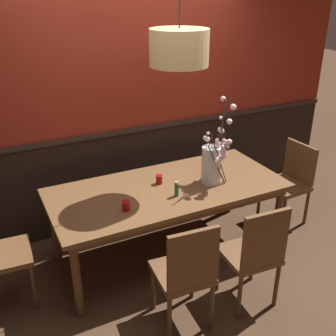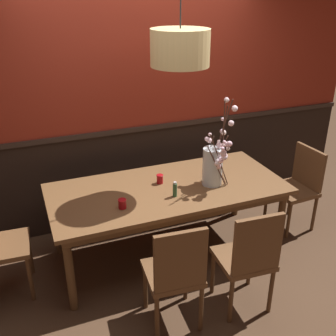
{
  "view_description": "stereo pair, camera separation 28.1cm",
  "coord_description": "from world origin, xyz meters",
  "px_view_note": "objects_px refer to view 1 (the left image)",
  "views": [
    {
      "loc": [
        -1.47,
        -2.94,
        2.47
      ],
      "look_at": [
        0.0,
        0.0,
        0.95
      ],
      "focal_mm": 42.67,
      "sensor_mm": 36.0,
      "label": 1
    },
    {
      "loc": [
        -1.21,
        -3.06,
        2.47
      ],
      "look_at": [
        0.0,
        0.0,
        0.95
      ],
      "focal_mm": 42.67,
      "sensor_mm": 36.0,
      "label": 2
    }
  ],
  "objects_px": {
    "chair_near_side_right": "(255,252)",
    "chair_far_side_left": "(107,174)",
    "condiment_bottle": "(177,189)",
    "pendant_lamp": "(179,48)",
    "dining_table": "(168,194)",
    "vase_with_blossoms": "(213,162)",
    "candle_holder_nearer_edge": "(126,206)",
    "chair_far_side_right": "(163,168)",
    "candle_holder_nearer_center": "(159,179)",
    "chair_head_east_end": "(291,179)",
    "chair_near_side_left": "(186,271)"
  },
  "relations": [
    {
      "from": "chair_near_side_right",
      "to": "chair_far_side_left",
      "type": "relative_size",
      "value": 0.98
    },
    {
      "from": "condiment_bottle",
      "to": "pendant_lamp",
      "type": "relative_size",
      "value": 0.18
    },
    {
      "from": "dining_table",
      "to": "vase_with_blossoms",
      "type": "xyz_separation_m",
      "value": [
        0.42,
        -0.1,
        0.28
      ]
    },
    {
      "from": "pendant_lamp",
      "to": "candle_holder_nearer_edge",
      "type": "bearing_deg",
      "value": -157.23
    },
    {
      "from": "vase_with_blossoms",
      "to": "dining_table",
      "type": "bearing_deg",
      "value": 166.57
    },
    {
      "from": "dining_table",
      "to": "chair_far_side_left",
      "type": "bearing_deg",
      "value": 107.24
    },
    {
      "from": "chair_far_side_left",
      "to": "chair_far_side_right",
      "type": "xyz_separation_m",
      "value": [
        0.67,
        -0.05,
        -0.04
      ]
    },
    {
      "from": "candle_holder_nearer_center",
      "to": "candle_holder_nearer_edge",
      "type": "relative_size",
      "value": 1.04
    },
    {
      "from": "chair_head_east_end",
      "to": "vase_with_blossoms",
      "type": "bearing_deg",
      "value": -175.36
    },
    {
      "from": "chair_near_side_right",
      "to": "chair_far_side_right",
      "type": "bearing_deg",
      "value": 88.04
    },
    {
      "from": "chair_near_side_right",
      "to": "candle_holder_nearer_center",
      "type": "xyz_separation_m",
      "value": [
        -0.35,
        1.03,
        0.27
      ]
    },
    {
      "from": "vase_with_blossoms",
      "to": "candle_holder_nearer_center",
      "type": "xyz_separation_m",
      "value": [
        -0.46,
        0.2,
        -0.16
      ]
    },
    {
      "from": "candle_holder_nearer_center",
      "to": "condiment_bottle",
      "type": "bearing_deg",
      "value": -83.39
    },
    {
      "from": "chair_near_side_left",
      "to": "candle_holder_nearer_edge",
      "type": "height_order",
      "value": "chair_near_side_left"
    },
    {
      "from": "dining_table",
      "to": "chair_far_side_right",
      "type": "height_order",
      "value": "chair_far_side_right"
    },
    {
      "from": "vase_with_blossoms",
      "to": "candle_holder_nearer_edge",
      "type": "height_order",
      "value": "vase_with_blossoms"
    },
    {
      "from": "dining_table",
      "to": "chair_near_side_left",
      "type": "relative_size",
      "value": 2.31
    },
    {
      "from": "candle_holder_nearer_center",
      "to": "pendant_lamp",
      "type": "xyz_separation_m",
      "value": [
        0.17,
        -0.05,
        1.2
      ]
    },
    {
      "from": "chair_far_side_left",
      "to": "chair_far_side_right",
      "type": "bearing_deg",
      "value": -4.32
    },
    {
      "from": "chair_far_side_right",
      "to": "chair_far_side_left",
      "type": "bearing_deg",
      "value": 175.68
    },
    {
      "from": "chair_far_side_left",
      "to": "vase_with_blossoms",
      "type": "height_order",
      "value": "vase_with_blossoms"
    },
    {
      "from": "chair_far_side_right",
      "to": "vase_with_blossoms",
      "type": "height_order",
      "value": "vase_with_blossoms"
    },
    {
      "from": "candle_holder_nearer_edge",
      "to": "chair_near_side_left",
      "type": "bearing_deg",
      "value": -72.87
    },
    {
      "from": "chair_far_side_right",
      "to": "candle_holder_nearer_center",
      "type": "distance_m",
      "value": 0.94
    },
    {
      "from": "chair_near_side_right",
      "to": "pendant_lamp",
      "type": "distance_m",
      "value": 1.77
    },
    {
      "from": "chair_near_side_left",
      "to": "pendant_lamp",
      "type": "distance_m",
      "value": 1.79
    },
    {
      "from": "chair_far_side_right",
      "to": "vase_with_blossoms",
      "type": "distance_m",
      "value": 1.09
    },
    {
      "from": "chair_near_side_left",
      "to": "chair_far_side_right",
      "type": "relative_size",
      "value": 1.08
    },
    {
      "from": "dining_table",
      "to": "candle_holder_nearer_center",
      "type": "distance_m",
      "value": 0.16
    },
    {
      "from": "chair_far_side_left",
      "to": "candle_holder_nearer_center",
      "type": "relative_size",
      "value": 11.13
    },
    {
      "from": "chair_far_side_left",
      "to": "candle_holder_nearer_edge",
      "type": "bearing_deg",
      "value": -100.19
    },
    {
      "from": "candle_holder_nearer_center",
      "to": "chair_head_east_end",
      "type": "bearing_deg",
      "value": -4.13
    },
    {
      "from": "chair_head_east_end",
      "to": "chair_far_side_right",
      "type": "bearing_deg",
      "value": 141.75
    },
    {
      "from": "pendant_lamp",
      "to": "chair_far_side_right",
      "type": "bearing_deg",
      "value": 73.51
    },
    {
      "from": "chair_head_east_end",
      "to": "candle_holder_nearer_center",
      "type": "height_order",
      "value": "chair_head_east_end"
    },
    {
      "from": "chair_head_east_end",
      "to": "vase_with_blossoms",
      "type": "distance_m",
      "value": 1.19
    },
    {
      "from": "vase_with_blossoms",
      "to": "chair_near_side_right",
      "type": "bearing_deg",
      "value": -97.31
    },
    {
      "from": "chair_near_side_right",
      "to": "pendant_lamp",
      "type": "bearing_deg",
      "value": 100.84
    },
    {
      "from": "dining_table",
      "to": "chair_near_side_right",
      "type": "distance_m",
      "value": 0.99
    },
    {
      "from": "chair_far_side_left",
      "to": "candle_holder_nearer_center",
      "type": "height_order",
      "value": "chair_far_side_left"
    },
    {
      "from": "dining_table",
      "to": "chair_far_side_left",
      "type": "height_order",
      "value": "chair_far_side_left"
    },
    {
      "from": "chair_far_side_left",
      "to": "candle_holder_nearer_edge",
      "type": "xyz_separation_m",
      "value": [
        -0.21,
        -1.15,
        0.25
      ]
    },
    {
      "from": "candle_holder_nearer_center",
      "to": "chair_near_side_right",
      "type": "bearing_deg",
      "value": -71.0
    },
    {
      "from": "pendant_lamp",
      "to": "dining_table",
      "type": "bearing_deg",
      "value": -159.63
    },
    {
      "from": "chair_near_side_left",
      "to": "condiment_bottle",
      "type": "relative_size",
      "value": 6.71
    },
    {
      "from": "chair_near_side_right",
      "to": "chair_far_side_right",
      "type": "distance_m",
      "value": 1.82
    },
    {
      "from": "dining_table",
      "to": "condiment_bottle",
      "type": "xyz_separation_m",
      "value": [
        -0.01,
        -0.19,
        0.14
      ]
    },
    {
      "from": "vase_with_blossoms",
      "to": "chair_far_side_right",
      "type": "bearing_deg",
      "value": 92.55
    },
    {
      "from": "candle_holder_nearer_edge",
      "to": "condiment_bottle",
      "type": "height_order",
      "value": "condiment_bottle"
    },
    {
      "from": "candle_holder_nearer_center",
      "to": "chair_far_side_right",
      "type": "bearing_deg",
      "value": 62.07
    }
  ]
}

